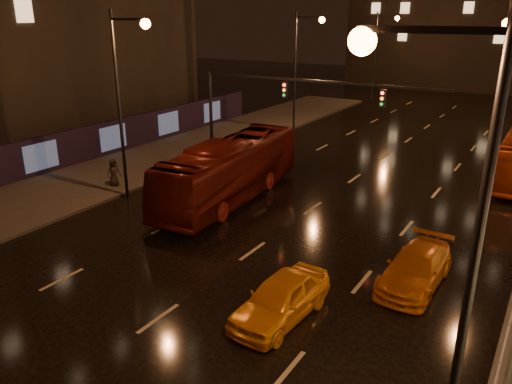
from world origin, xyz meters
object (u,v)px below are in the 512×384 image
taxi_far (415,268)px  bus_red (230,170)px  taxi_near (281,298)px  pedestrian_c (114,172)px

taxi_far → bus_red: bearing=161.7°
bus_red → taxi_far: bus_red is taller
bus_red → taxi_near: bus_red is taller
bus_red → taxi_far: size_ratio=2.51×
taxi_near → taxi_far: taxi_near is taller
taxi_near → pedestrian_c: size_ratio=2.72×
pedestrian_c → bus_red: bearing=-53.9°
bus_red → pedestrian_c: bus_red is taller
pedestrian_c → taxi_far: bearing=-77.8°
taxi_far → pedestrian_c: bearing=175.7°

